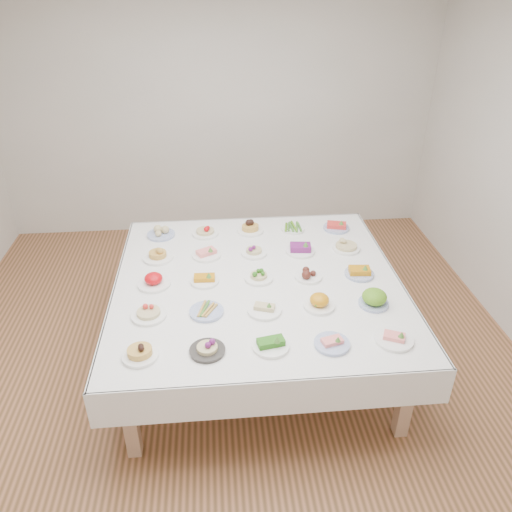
{
  "coord_description": "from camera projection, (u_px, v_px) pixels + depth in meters",
  "views": [
    {
      "loc": [
        -0.07,
        -3.22,
        2.88
      ],
      "look_at": [
        0.24,
        0.19,
        0.88
      ],
      "focal_mm": 35.0,
      "sensor_mm": 36.0,
      "label": 1
    }
  ],
  "objects": [
    {
      "name": "dish_18",
      "position": [
        300.0,
        247.0,
        4.25
      ],
      "size": [
        0.24,
        0.24,
        0.11
      ],
      "color": "white",
      "rests_on": "display_table"
    },
    {
      "name": "dish_2",
      "position": [
        271.0,
        342.0,
        3.19
      ],
      "size": [
        0.24,
        0.24,
        0.1
      ],
      "color": "white",
      "rests_on": "display_table"
    },
    {
      "name": "dish_12",
      "position": [
        259.0,
        274.0,
        3.88
      ],
      "size": [
        0.22,
        0.22,
        0.11
      ],
      "color": "white",
      "rests_on": "display_table"
    },
    {
      "name": "dish_21",
      "position": [
        205.0,
        229.0,
        4.52
      ],
      "size": [
        0.24,
        0.24,
        0.13
      ],
      "color": "white",
      "rests_on": "display_table"
    },
    {
      "name": "dish_14",
      "position": [
        359.0,
        271.0,
        3.94
      ],
      "size": [
        0.23,
        0.23,
        0.1
      ],
      "color": "#4C66B2",
      "rests_on": "display_table"
    },
    {
      "name": "dish_11",
      "position": [
        204.0,
        278.0,
        3.85
      ],
      "size": [
        0.22,
        0.22,
        0.1
      ],
      "color": "white",
      "rests_on": "display_table"
    },
    {
      "name": "dish_6",
      "position": [
        206.0,
        310.0,
        3.51
      ],
      "size": [
        0.25,
        0.24,
        0.06
      ],
      "color": "#4C66B2",
      "rests_on": "display_table"
    },
    {
      "name": "dish_24",
      "position": [
        337.0,
        225.0,
        4.63
      ],
      "size": [
        0.24,
        0.24,
        0.11
      ],
      "color": "#4C66B2",
      "rests_on": "display_table"
    },
    {
      "name": "dish_19",
      "position": [
        347.0,
        243.0,
        4.28
      ],
      "size": [
        0.23,
        0.23,
        0.14
      ],
      "color": "white",
      "rests_on": "display_table"
    },
    {
      "name": "dish_10",
      "position": [
        153.0,
        278.0,
        3.81
      ],
      "size": [
        0.25,
        0.25,
        0.14
      ],
      "color": "white",
      "rests_on": "display_table"
    },
    {
      "name": "dish_0",
      "position": [
        140.0,
        350.0,
        3.11
      ],
      "size": [
        0.23,
        0.23,
        0.12
      ],
      "color": "white",
      "rests_on": "display_table"
    },
    {
      "name": "dish_1",
      "position": [
        207.0,
        346.0,
        3.14
      ],
      "size": [
        0.23,
        0.23,
        0.12
      ],
      "color": "#2D2A28",
      "rests_on": "display_table"
    },
    {
      "name": "dish_15",
      "position": [
        157.0,
        252.0,
        4.15
      ],
      "size": [
        0.25,
        0.25,
        0.14
      ],
      "color": "white",
      "rests_on": "display_table"
    },
    {
      "name": "dish_9",
      "position": [
        374.0,
        297.0,
        3.58
      ],
      "size": [
        0.25,
        0.25,
        0.14
      ],
      "color": "#4C66B2",
      "rests_on": "display_table"
    },
    {
      "name": "dish_20",
      "position": [
        161.0,
        230.0,
        4.51
      ],
      "size": [
        0.25,
        0.25,
        0.12
      ],
      "color": "#4C66B2",
      "rests_on": "display_table"
    },
    {
      "name": "dish_17",
      "position": [
        254.0,
        249.0,
        4.22
      ],
      "size": [
        0.22,
        0.22,
        0.12
      ],
      "color": "white",
      "rests_on": "display_table"
    },
    {
      "name": "display_table",
      "position": [
        258.0,
        287.0,
        3.93
      ],
      "size": [
        2.23,
        2.23,
        0.75
      ],
      "color": "white",
      "rests_on": "ground"
    },
    {
      "name": "dish_7",
      "position": [
        264.0,
        308.0,
        3.53
      ],
      "size": [
        0.24,
        0.24,
        0.09
      ],
      "color": "white",
      "rests_on": "display_table"
    },
    {
      "name": "room_envelope",
      "position": [
        223.0,
        148.0,
        3.3
      ],
      "size": [
        5.02,
        5.02,
        2.81
      ],
      "color": "#A86946",
      "rests_on": "ground"
    },
    {
      "name": "dish_22",
      "position": [
        250.0,
        225.0,
        4.57
      ],
      "size": [
        0.24,
        0.24,
        0.14
      ],
      "color": "white",
      "rests_on": "display_table"
    },
    {
      "name": "dish_8",
      "position": [
        319.0,
        301.0,
        3.56
      ],
      "size": [
        0.22,
        0.22,
        0.12
      ],
      "color": "white",
      "rests_on": "display_table"
    },
    {
      "name": "dish_3",
      "position": [
        332.0,
        341.0,
        3.21
      ],
      "size": [
        0.23,
        0.23,
        0.09
      ],
      "color": "#4C66B2",
      "rests_on": "display_table"
    },
    {
      "name": "dish_4",
      "position": [
        394.0,
        335.0,
        3.24
      ],
      "size": [
        0.25,
        0.25,
        0.11
      ],
      "color": "white",
      "rests_on": "display_table"
    },
    {
      "name": "dish_16",
      "position": [
        206.0,
        251.0,
        4.2
      ],
      "size": [
        0.24,
        0.24,
        0.11
      ],
      "color": "white",
      "rests_on": "display_table"
    },
    {
      "name": "dish_5",
      "position": [
        148.0,
        310.0,
        3.46
      ],
      "size": [
        0.24,
        0.24,
        0.13
      ],
      "color": "white",
      "rests_on": "display_table"
    },
    {
      "name": "dish_13",
      "position": [
        308.0,
        274.0,
        3.9
      ],
      "size": [
        0.21,
        0.21,
        0.09
      ],
      "color": "white",
      "rests_on": "display_table"
    },
    {
      "name": "dish_23",
      "position": [
        293.0,
        228.0,
        4.62
      ],
      "size": [
        0.21,
        0.21,
        0.06
      ],
      "color": "white",
      "rests_on": "display_table"
    }
  ]
}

